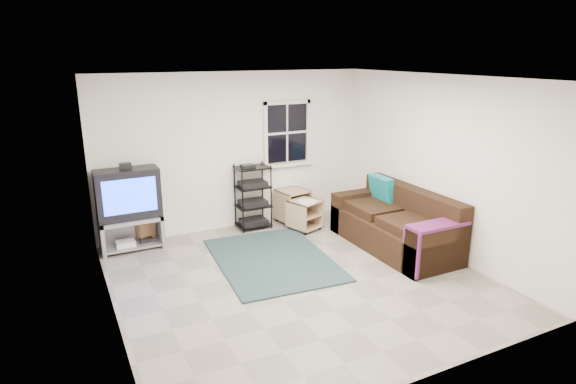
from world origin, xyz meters
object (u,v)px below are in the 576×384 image
side_table_right (304,212)px  sofa (396,226)px  tv_unit (129,203)px  av_rack (253,201)px  side_table_left (291,204)px

side_table_right → sofa: sofa is taller
tv_unit → side_table_right: (2.73, -0.43, -0.44)m
av_rack → tv_unit: bearing=-179.1°
side_table_left → sofa: bearing=-62.8°
av_rack → sofa: av_rack is taller
tv_unit → side_table_left: bearing=0.5°
side_table_left → side_table_right: bearing=-89.2°
side_table_right → tv_unit: bearing=171.2°
side_table_left → side_table_right: size_ratio=0.99×
tv_unit → sofa: (3.63, -1.74, -0.39)m
av_rack → side_table_left: av_rack is taller
tv_unit → side_table_right: tv_unit is taller
tv_unit → side_table_left: size_ratio=2.32×
av_rack → side_table_left: (0.72, -0.01, -0.17)m
tv_unit → sofa: size_ratio=0.62×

